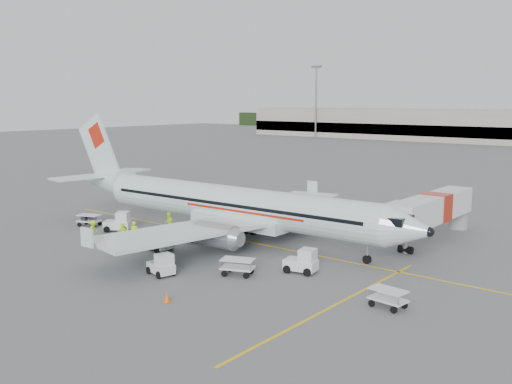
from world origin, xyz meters
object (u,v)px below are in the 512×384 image
(aircraft, at_px, (234,180))
(belt_loader, at_px, (153,233))
(tug_aft, at_px, (117,221))
(tug_mid, at_px, (161,264))
(jet_bridge, at_px, (435,217))
(tug_fore, at_px, (301,260))

(aircraft, bearing_deg, belt_loader, -115.35)
(belt_loader, relative_size, tug_aft, 2.06)
(belt_loader, bearing_deg, aircraft, 68.10)
(belt_loader, height_order, tug_mid, belt_loader)
(jet_bridge, height_order, belt_loader, jet_bridge)
(belt_loader, height_order, tug_aft, belt_loader)
(tug_mid, relative_size, tug_aft, 0.88)
(aircraft, distance_m, tug_mid, 11.74)
(tug_fore, relative_size, tug_mid, 1.10)
(belt_loader, bearing_deg, tug_fore, 11.09)
(tug_mid, distance_m, tug_aft, 14.20)
(tug_aft, bearing_deg, belt_loader, -51.81)
(tug_fore, bearing_deg, tug_mid, -148.88)
(tug_fore, bearing_deg, aircraft, 144.72)
(tug_fore, xyz_separation_m, tug_mid, (-6.86, -6.27, -0.08))
(jet_bridge, relative_size, tug_aft, 6.61)
(aircraft, distance_m, belt_loader, 7.89)
(aircraft, distance_m, jet_bridge, 16.82)
(belt_loader, height_order, tug_fore, belt_loader)
(aircraft, bearing_deg, tug_fore, -25.69)
(belt_loader, relative_size, tug_mid, 2.35)
(tug_mid, bearing_deg, aircraft, 117.30)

